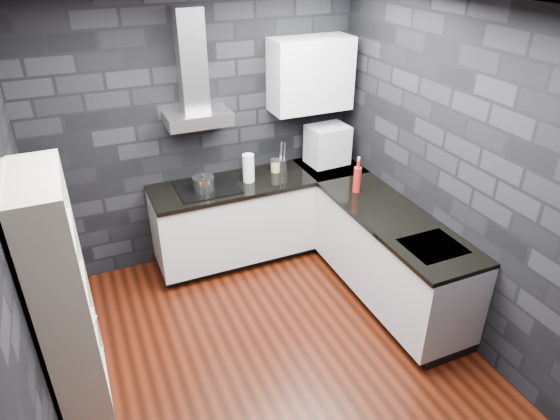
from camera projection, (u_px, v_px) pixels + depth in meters
ground at (263, 344)px, 4.24m from camera, size 3.20×3.20×0.00m
ceiling at (256, 3)px, 2.92m from camera, size 3.20×3.20×0.00m
wall_back at (200, 132)px, 4.88m from camera, size 3.20×0.05×2.70m
wall_front at (391, 361)px, 2.28m from camera, size 3.20×0.05×2.70m
wall_left at (11, 256)px, 3.01m from camera, size 0.05×3.20×2.70m
wall_right at (442, 168)px, 4.15m from camera, size 0.05×3.20×2.70m
toekick_back at (260, 247)px, 5.46m from camera, size 2.18×0.50×0.10m
toekick_right at (390, 293)px, 4.76m from camera, size 0.50×1.78×0.10m
counter_back_cab at (261, 214)px, 5.22m from camera, size 2.20×0.60×0.76m
counter_right_cab at (391, 257)px, 4.54m from camera, size 0.60×1.80×0.76m
counter_back_top at (260, 180)px, 5.02m from camera, size 2.20×0.62×0.04m
counter_right_top at (395, 219)px, 4.34m from camera, size 0.62×1.80×0.04m
counter_corner_top at (330, 167)px, 5.30m from camera, size 0.62×0.62×0.04m
hood_body at (198, 118)px, 4.61m from camera, size 0.60×0.34×0.12m
hood_chimney at (191, 60)px, 4.41m from camera, size 0.24×0.20×0.90m
upper_cabinet at (311, 74)px, 4.86m from camera, size 0.80×0.35×0.70m
cooktop at (207, 187)px, 4.82m from camera, size 0.58×0.50×0.01m
sink_rim at (433, 246)px, 3.93m from camera, size 0.44×0.40×0.01m
pot at (204, 184)px, 4.73m from camera, size 0.24×0.24×0.12m
glass_vase at (249, 168)px, 4.89m from camera, size 0.14×0.14×0.28m
storage_jar at (276, 166)px, 5.13m from camera, size 0.12×0.12×0.12m
utensil_crock at (282, 165)px, 5.14m from camera, size 0.13×0.13×0.13m
appliance_garage at (327, 145)px, 5.20m from camera, size 0.42×0.34×0.40m
red_bottle at (357, 180)px, 4.70m from camera, size 0.09×0.09×0.25m
bookshelf at (62, 296)px, 3.39m from camera, size 0.41×0.83×1.80m
fruit_bowl at (61, 298)px, 3.31m from camera, size 0.23×0.23×0.05m
book_red at (70, 323)px, 3.63m from camera, size 0.15×0.04×0.20m
book_second at (68, 317)px, 3.66m from camera, size 0.16×0.07×0.23m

